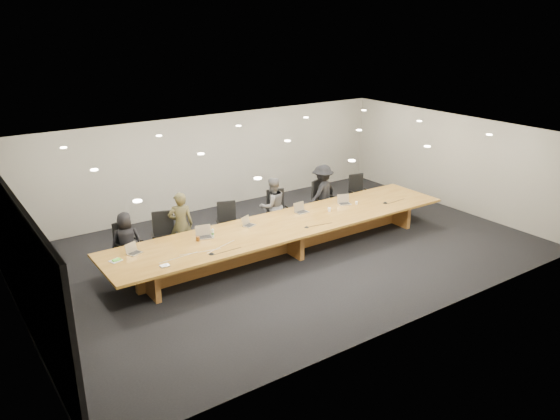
# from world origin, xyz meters

# --- Properties ---
(ground) EXTENTS (12.00, 12.00, 0.00)m
(ground) POSITION_xyz_m (0.00, 0.00, 0.00)
(ground) COLOR black
(ground) RESTS_ON ground
(back_wall) EXTENTS (12.00, 0.02, 2.80)m
(back_wall) POSITION_xyz_m (0.00, 4.00, 1.40)
(back_wall) COLOR beige
(back_wall) RESTS_ON ground
(left_wall_panel) EXTENTS (0.08, 7.84, 2.74)m
(left_wall_panel) POSITION_xyz_m (-5.94, 0.00, 1.37)
(left_wall_panel) COLOR black
(left_wall_panel) RESTS_ON ground
(conference_table) EXTENTS (9.00, 1.80, 0.75)m
(conference_table) POSITION_xyz_m (0.00, 0.00, 0.52)
(conference_table) COLOR brown
(conference_table) RESTS_ON ground
(chair_far_left) EXTENTS (0.68, 0.68, 1.10)m
(chair_far_left) POSITION_xyz_m (-3.48, 1.31, 0.55)
(chair_far_left) COLOR black
(chair_far_left) RESTS_ON ground
(chair_left) EXTENTS (0.74, 0.74, 1.18)m
(chair_left) POSITION_xyz_m (-2.63, 1.23, 0.59)
(chair_left) COLOR black
(chair_left) RESTS_ON ground
(chair_mid_left) EXTENTS (0.71, 0.71, 1.11)m
(chair_mid_left) POSITION_xyz_m (-0.95, 1.19, 0.56)
(chair_mid_left) COLOR black
(chair_mid_left) RESTS_ON ground
(chair_mid_right) EXTENTS (0.70, 0.70, 1.15)m
(chair_mid_right) POSITION_xyz_m (0.59, 1.22, 0.58)
(chair_mid_right) COLOR black
(chair_mid_right) RESTS_ON ground
(chair_right) EXTENTS (0.76, 0.76, 1.18)m
(chair_right) POSITION_xyz_m (2.12, 1.20, 0.59)
(chair_right) COLOR black
(chair_right) RESTS_ON ground
(chair_far_right) EXTENTS (0.66, 0.66, 1.10)m
(chair_far_right) POSITION_xyz_m (3.49, 1.24, 0.55)
(chair_far_right) COLOR black
(chair_far_right) RESTS_ON ground
(person_a) EXTENTS (0.74, 0.56, 1.36)m
(person_a) POSITION_xyz_m (-3.53, 1.28, 0.68)
(person_a) COLOR black
(person_a) RESTS_ON ground
(person_b) EXTENTS (0.68, 0.56, 1.61)m
(person_b) POSITION_xyz_m (-2.22, 1.21, 0.81)
(person_b) COLOR #3F3B22
(person_b) RESTS_ON ground
(person_c) EXTENTS (0.78, 0.63, 1.55)m
(person_c) POSITION_xyz_m (0.37, 1.19, 0.77)
(person_c) COLOR #4F4F51
(person_c) RESTS_ON ground
(person_d) EXTENTS (1.16, 0.84, 1.61)m
(person_d) POSITION_xyz_m (2.10, 1.26, 0.80)
(person_d) COLOR black
(person_d) RESTS_ON ground
(laptop_a) EXTENTS (0.35, 0.30, 0.23)m
(laptop_a) POSITION_xyz_m (-3.67, 0.36, 0.86)
(laptop_a) COLOR #BAAA8E
(laptop_a) RESTS_ON conference_table
(laptop_b) EXTENTS (0.40, 0.33, 0.28)m
(laptop_b) POSITION_xyz_m (-2.06, 0.30, 0.89)
(laptop_b) COLOR #BDAA90
(laptop_b) RESTS_ON conference_table
(laptop_c) EXTENTS (0.35, 0.31, 0.23)m
(laptop_c) POSITION_xyz_m (-0.84, 0.37, 0.87)
(laptop_c) COLOR #B7AB8C
(laptop_c) RESTS_ON conference_table
(laptop_d) EXTENTS (0.34, 0.26, 0.26)m
(laptop_d) POSITION_xyz_m (0.75, 0.40, 0.88)
(laptop_d) COLOR tan
(laptop_d) RESTS_ON conference_table
(laptop_e) EXTENTS (0.38, 0.33, 0.25)m
(laptop_e) POSITION_xyz_m (2.07, 0.28, 0.88)
(laptop_e) COLOR #BAA88E
(laptop_e) RESTS_ON conference_table
(water_bottle) EXTENTS (0.08, 0.08, 0.19)m
(water_bottle) POSITION_xyz_m (-1.90, 0.22, 0.85)
(water_bottle) COLOR silver
(water_bottle) RESTS_ON conference_table
(amber_mug) EXTENTS (0.09, 0.09, 0.10)m
(amber_mug) POSITION_xyz_m (-2.26, 0.23, 0.80)
(amber_mug) COLOR brown
(amber_mug) RESTS_ON conference_table
(paper_cup_near) EXTENTS (0.10, 0.10, 0.10)m
(paper_cup_near) POSITION_xyz_m (1.38, 0.08, 0.80)
(paper_cup_near) COLOR white
(paper_cup_near) RESTS_ON conference_table
(paper_cup_far) EXTENTS (0.08, 0.08, 0.08)m
(paper_cup_far) POSITION_xyz_m (2.33, 0.10, 0.79)
(paper_cup_far) COLOR white
(paper_cup_far) RESTS_ON conference_table
(notepad) EXTENTS (0.28, 0.25, 0.01)m
(notepad) POSITION_xyz_m (-4.13, 0.22, 0.76)
(notepad) COLOR silver
(notepad) RESTS_ON conference_table
(lime_gadget) EXTENTS (0.17, 0.11, 0.03)m
(lime_gadget) POSITION_xyz_m (-4.11, 0.21, 0.78)
(lime_gadget) COLOR #5CC835
(lime_gadget) RESTS_ON notepad
(av_box) EXTENTS (0.18, 0.14, 0.03)m
(av_box) POSITION_xyz_m (-3.40, -0.58, 0.76)
(av_box) COLOR #A4A3A8
(av_box) RESTS_ON conference_table
(mic_left) EXTENTS (0.16, 0.16, 0.03)m
(mic_left) POSITION_xyz_m (-2.36, -0.58, 0.77)
(mic_left) COLOR black
(mic_left) RESTS_ON conference_table
(mic_center) EXTENTS (0.15, 0.15, 0.03)m
(mic_center) POSITION_xyz_m (0.22, -0.49, 0.76)
(mic_center) COLOR black
(mic_center) RESTS_ON conference_table
(mic_right) EXTENTS (0.17, 0.17, 0.03)m
(mic_right) POSITION_xyz_m (3.02, -0.27, 0.77)
(mic_right) COLOR black
(mic_right) RESTS_ON conference_table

